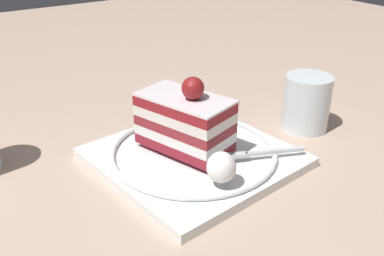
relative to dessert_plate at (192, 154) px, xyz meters
name	(u,v)px	position (x,y,z in m)	size (l,w,h in m)	color
ground_plane	(198,160)	(0.01, 0.00, -0.01)	(2.40, 2.40, 0.00)	tan
dessert_plate	(192,154)	(0.00, 0.00, 0.00)	(0.27, 0.27, 0.02)	white
cake_slice	(185,121)	(-0.01, 0.01, 0.05)	(0.10, 0.14, 0.10)	maroon
whipped_cream_dollop	(221,167)	(-0.02, -0.09, 0.03)	(0.04, 0.04, 0.04)	white
fork	(258,153)	(0.06, -0.07, 0.01)	(0.12, 0.06, 0.00)	silver
drink_glass_near	(306,104)	(0.21, -0.02, 0.03)	(0.07, 0.07, 0.09)	silver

